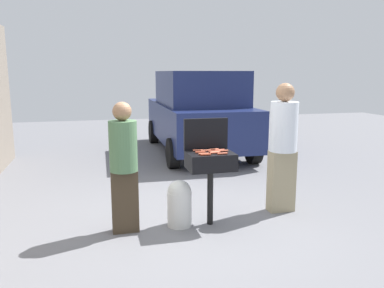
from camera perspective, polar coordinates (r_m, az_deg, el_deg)
ground_plane at (r=5.29m, az=-0.66°, el=-11.63°), size 24.00×24.00×0.00m
bbq_grill at (r=5.04m, az=2.73°, el=-2.92°), size 0.60×0.44×0.97m
grill_lid_open at (r=5.18m, az=2.05°, el=1.48°), size 0.60×0.05×0.42m
hot_dog_0 at (r=4.87m, az=1.72°, el=-1.45°), size 0.13×0.03×0.03m
hot_dog_1 at (r=4.83m, az=2.02°, el=-1.56°), size 0.13×0.04×0.03m
hot_dog_2 at (r=4.94m, az=3.36°, el=-1.29°), size 0.13×0.03×0.03m
hot_dog_3 at (r=5.02m, az=3.16°, el=-1.11°), size 0.13×0.04×0.03m
hot_dog_4 at (r=4.96m, az=1.24°, el=-1.22°), size 0.13×0.03×0.03m
hot_dog_5 at (r=5.08m, az=0.87°, el=-0.94°), size 0.13×0.03×0.03m
hot_dog_6 at (r=5.07m, az=2.01°, el=-0.97°), size 0.13×0.03×0.03m
hot_dog_7 at (r=4.90m, az=4.49°, el=-1.41°), size 0.13×0.03×0.03m
hot_dog_8 at (r=4.99m, az=3.45°, el=-1.18°), size 0.13×0.03×0.03m
hot_dog_9 at (r=5.07m, az=4.60°, el=-1.00°), size 0.13×0.03×0.03m
hot_dog_10 at (r=5.15m, az=3.23°, el=-0.80°), size 0.13×0.03×0.03m
hot_dog_11 at (r=5.11m, az=4.10°, el=-0.90°), size 0.13×0.04×0.03m
propane_tank at (r=5.12m, az=-1.86°, el=-8.55°), size 0.32×0.32×0.62m
person_left at (r=4.86m, az=-10.00°, el=-2.74°), size 0.35×0.35×1.64m
person_right at (r=5.65m, az=13.23°, el=0.13°), size 0.39×0.39×1.85m
parked_minivan at (r=9.66m, az=0.85°, el=4.76°), size 2.10×4.44×2.02m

